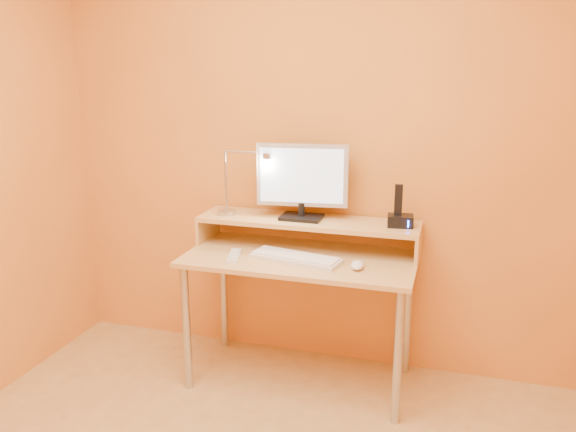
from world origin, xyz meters
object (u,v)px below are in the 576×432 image
(monitor_panel, at_px, (302,175))
(keyboard, at_px, (296,259))
(remote_control, at_px, (234,256))
(phone_dock, at_px, (400,221))
(mouse, at_px, (357,265))
(lamp_base, at_px, (227,212))

(monitor_panel, relative_size, keyboard, 1.05)
(keyboard, bearing_deg, remote_control, -160.50)
(keyboard, distance_m, remote_control, 0.32)
(monitor_panel, height_order, phone_dock, monitor_panel)
(phone_dock, relative_size, mouse, 1.14)
(phone_dock, bearing_deg, lamp_base, 174.73)
(monitor_panel, height_order, keyboard, monitor_panel)
(monitor_panel, relative_size, remote_control, 2.51)
(remote_control, bearing_deg, monitor_panel, 30.95)
(lamp_base, relative_size, phone_dock, 0.77)
(lamp_base, bearing_deg, phone_dock, 1.80)
(lamp_base, xyz_separation_m, phone_dock, (0.95, 0.03, 0.02))
(lamp_base, bearing_deg, keyboard, -23.69)
(keyboard, relative_size, remote_control, 2.39)
(keyboard, bearing_deg, mouse, 6.50)
(monitor_panel, bearing_deg, phone_dock, -8.05)
(mouse, bearing_deg, lamp_base, 158.53)
(phone_dock, bearing_deg, mouse, -130.90)
(lamp_base, distance_m, remote_control, 0.33)
(keyboard, bearing_deg, phone_dock, 36.33)
(monitor_panel, xyz_separation_m, lamp_base, (-0.42, -0.04, -0.23))
(phone_dock, relative_size, keyboard, 0.28)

